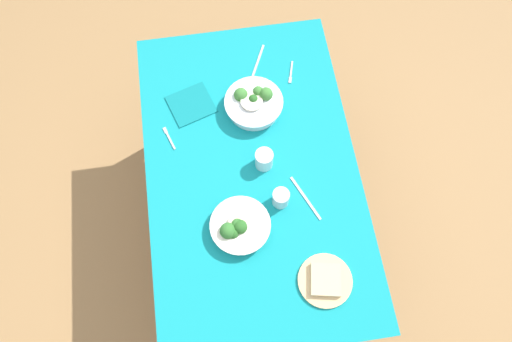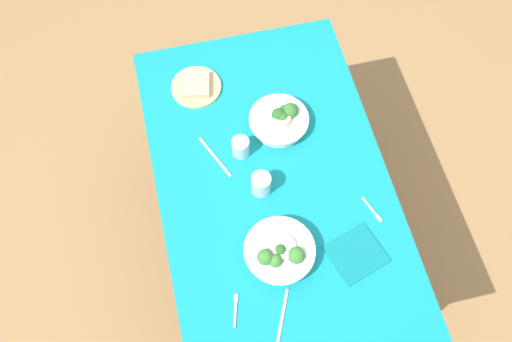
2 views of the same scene
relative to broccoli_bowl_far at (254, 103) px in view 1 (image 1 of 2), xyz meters
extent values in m
plane|color=#9E7547|center=(0.28, -0.05, -0.77)|extent=(6.00, 6.00, 0.00)
cube|color=teal|center=(0.28, -0.05, -0.04)|extent=(1.40, 0.85, 0.01)
cube|color=brown|center=(0.28, -0.05, -0.06)|extent=(1.36, 0.82, 0.02)
cylinder|color=brown|center=(-0.32, -0.37, -0.42)|extent=(0.07, 0.07, 0.70)
cylinder|color=brown|center=(-0.32, 0.28, -0.42)|extent=(0.07, 0.07, 0.70)
cylinder|color=brown|center=(0.88, 0.28, -0.42)|extent=(0.07, 0.07, 0.70)
cylinder|color=white|center=(0.00, 0.00, -0.01)|extent=(0.22, 0.22, 0.05)
cylinder|color=white|center=(0.00, 0.00, 0.02)|extent=(0.24, 0.24, 0.01)
sphere|color=#286023|center=(0.00, 0.00, 0.03)|extent=(0.04, 0.04, 0.04)
sphere|color=#3D7A33|center=(-0.03, -0.05, 0.03)|extent=(0.06, 0.06, 0.06)
sphere|color=#3D7A33|center=(-0.03, 0.02, 0.03)|extent=(0.05, 0.05, 0.05)
sphere|color=#3D7A33|center=(-0.02, 0.05, 0.03)|extent=(0.06, 0.06, 0.06)
cylinder|color=beige|center=(0.01, -0.01, 0.03)|extent=(0.09, 0.09, 0.01)
cylinder|color=silver|center=(0.51, -0.13, -0.02)|extent=(0.20, 0.20, 0.04)
cylinder|color=silver|center=(0.51, -0.13, 0.01)|extent=(0.23, 0.23, 0.01)
sphere|color=#33702D|center=(0.52, -0.14, 0.01)|extent=(0.05, 0.05, 0.05)
sphere|color=#286023|center=(0.54, -0.16, 0.01)|extent=(0.05, 0.05, 0.05)
sphere|color=#286023|center=(0.52, -0.13, 0.02)|extent=(0.05, 0.05, 0.05)
sphere|color=#33702D|center=(0.53, -0.18, 0.02)|extent=(0.06, 0.06, 0.06)
cylinder|color=beige|center=(0.51, -0.14, 0.02)|extent=(0.07, 0.07, 0.01)
cylinder|color=#D6B27A|center=(0.76, 0.15, -0.03)|extent=(0.20, 0.20, 0.01)
cube|color=#CCB284|center=(0.76, 0.15, -0.01)|extent=(0.13, 0.13, 0.02)
cylinder|color=silver|center=(0.26, 0.00, 0.01)|extent=(0.07, 0.07, 0.09)
cylinder|color=silver|center=(0.43, 0.04, 0.00)|extent=(0.07, 0.07, 0.08)
cube|color=#B7B7BC|center=(0.11, -0.36, -0.03)|extent=(0.08, 0.03, 0.00)
cube|color=#B7B7BC|center=(0.05, -0.38, -0.03)|extent=(0.03, 0.02, 0.00)
cube|color=#B7B7BC|center=(-0.16, 0.19, -0.03)|extent=(0.08, 0.03, 0.00)
cube|color=#B7B7BC|center=(-0.11, 0.18, -0.03)|extent=(0.03, 0.02, 0.00)
cube|color=#B7B7BC|center=(0.43, 0.14, -0.03)|extent=(0.19, 0.09, 0.00)
cube|color=#B7B7BC|center=(-0.21, 0.05, -0.03)|extent=(0.20, 0.10, 0.00)
cube|color=#0F777D|center=(-0.05, -0.26, -0.03)|extent=(0.21, 0.22, 0.01)
camera|label=1|loc=(1.01, -0.14, 1.73)|focal=33.52mm
camera|label=2|loc=(-0.61, 0.23, 1.87)|focal=40.52mm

